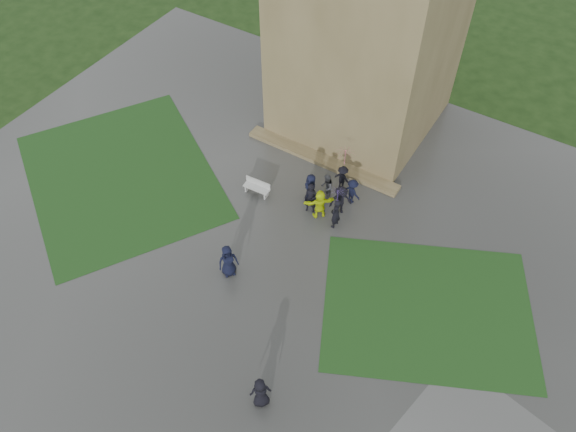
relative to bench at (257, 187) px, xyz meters
The scene contains 9 objects.
ground 7.03m from the bench, 76.22° to the right, with size 120.00×120.00×0.00m, color black.
plaza 5.12m from the bench, 70.86° to the right, with size 34.00×34.00×0.02m, color #343432.
lawn_inset_left 7.40m from the bench, 157.58° to the right, with size 11.00×9.00×0.01m, color #153613.
lawn_inset_right 10.34m from the bench, 10.13° to the right, with size 9.00×7.00×0.01m, color #153613.
tower_plinth 4.15m from the bench, 66.15° to the left, with size 9.00×0.80×0.22m, color brown.
bench is the anchor object (origin of this frame).
visitor_cluster 3.92m from the bench, 18.00° to the left, with size 2.85×3.54×2.67m.
pedestrian_mid 5.13m from the bench, 70.59° to the right, with size 0.90×0.62×1.85m, color black.
pedestrian_near 11.07m from the bench, 55.32° to the right, with size 0.85×0.58×1.73m, color black.
Camera 1 is at (10.05, -9.06, 21.31)m, focal length 35.00 mm.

